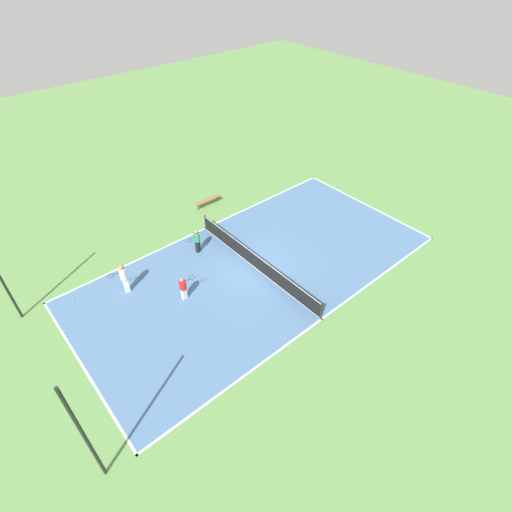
{
  "coord_description": "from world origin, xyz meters",
  "views": [
    {
      "loc": [
        -12.81,
        10.96,
        15.13
      ],
      "look_at": [
        0.0,
        0.0,
        0.9
      ],
      "focal_mm": 28.0,
      "sensor_mm": 36.0,
      "label": 1
    }
  ],
  "objects_px": {
    "tennis_ball_midcourt": "(73,299)",
    "tennis_ball_left_sideline": "(228,228)",
    "bench": "(208,200)",
    "player_coach_red": "(183,287)",
    "player_far_green": "(197,240)",
    "player_far_white": "(124,276)",
    "fence_post_back_left": "(84,436)",
    "tennis_net": "(256,261)"
  },
  "relations": [
    {
      "from": "tennis_ball_midcourt",
      "to": "tennis_ball_left_sideline",
      "type": "bearing_deg",
      "value": -91.41
    },
    {
      "from": "bench",
      "to": "player_coach_red",
      "type": "xyz_separation_m",
      "value": [
        -6.53,
        6.08,
        0.43
      ]
    },
    {
      "from": "player_coach_red",
      "to": "tennis_ball_midcourt",
      "type": "xyz_separation_m",
      "value": [
        3.71,
        4.49,
        -0.77
      ]
    },
    {
      "from": "tennis_ball_midcourt",
      "to": "tennis_ball_left_sideline",
      "type": "relative_size",
      "value": 1.0
    },
    {
      "from": "bench",
      "to": "player_far_green",
      "type": "bearing_deg",
      "value": 48.27
    },
    {
      "from": "tennis_ball_left_sideline",
      "to": "tennis_ball_midcourt",
      "type": "bearing_deg",
      "value": 88.59
    },
    {
      "from": "player_far_white",
      "to": "player_far_green",
      "type": "bearing_deg",
      "value": -166.1
    },
    {
      "from": "tennis_ball_midcourt",
      "to": "fence_post_back_left",
      "type": "height_order",
      "value": "fence_post_back_left"
    },
    {
      "from": "player_far_green",
      "to": "player_coach_red",
      "type": "height_order",
      "value": "player_far_green"
    },
    {
      "from": "tennis_ball_midcourt",
      "to": "player_far_white",
      "type": "bearing_deg",
      "value": -117.76
    },
    {
      "from": "player_far_green",
      "to": "tennis_ball_midcourt",
      "type": "xyz_separation_m",
      "value": [
        0.98,
        7.19,
        -0.87
      ]
    },
    {
      "from": "bench",
      "to": "tennis_ball_left_sideline",
      "type": "xyz_separation_m",
      "value": [
        -3.06,
        0.61,
        -0.34
      ]
    },
    {
      "from": "tennis_net",
      "to": "player_coach_red",
      "type": "bearing_deg",
      "value": 82.08
    },
    {
      "from": "player_coach_red",
      "to": "tennis_ball_midcourt",
      "type": "distance_m",
      "value": 5.88
    },
    {
      "from": "tennis_net",
      "to": "tennis_ball_midcourt",
      "type": "relative_size",
      "value": 145.76
    },
    {
      "from": "player_coach_red",
      "to": "tennis_ball_left_sideline",
      "type": "xyz_separation_m",
      "value": [
        3.47,
        -5.47,
        -0.77
      ]
    },
    {
      "from": "bench",
      "to": "player_far_green",
      "type": "relative_size",
      "value": 1.23
    },
    {
      "from": "player_far_white",
      "to": "fence_post_back_left",
      "type": "bearing_deg",
      "value": 68.52
    },
    {
      "from": "tennis_ball_left_sideline",
      "to": "player_coach_red",
      "type": "bearing_deg",
      "value": 122.38
    },
    {
      "from": "fence_post_back_left",
      "to": "tennis_net",
      "type": "bearing_deg",
      "value": -66.71
    },
    {
      "from": "bench",
      "to": "player_far_white",
      "type": "bearing_deg",
      "value": 26.87
    },
    {
      "from": "tennis_net",
      "to": "player_far_white",
      "type": "height_order",
      "value": "player_far_white"
    },
    {
      "from": "player_coach_red",
      "to": "bench",
      "type": "bearing_deg",
      "value": 42.75
    },
    {
      "from": "player_far_green",
      "to": "tennis_ball_midcourt",
      "type": "bearing_deg",
      "value": -22.51
    },
    {
      "from": "tennis_net",
      "to": "tennis_ball_midcourt",
      "type": "height_order",
      "value": "tennis_net"
    },
    {
      "from": "tennis_net",
      "to": "fence_post_back_left",
      "type": "distance_m",
      "value": 12.41
    },
    {
      "from": "bench",
      "to": "tennis_ball_midcourt",
      "type": "distance_m",
      "value": 10.95
    },
    {
      "from": "player_coach_red",
      "to": "fence_post_back_left",
      "type": "xyz_separation_m",
      "value": [
        -5.44,
        6.86,
        1.92
      ]
    },
    {
      "from": "tennis_net",
      "to": "tennis_ball_midcourt",
      "type": "bearing_deg",
      "value": 64.0
    },
    {
      "from": "player_far_white",
      "to": "tennis_ball_left_sideline",
      "type": "relative_size",
      "value": 26.95
    },
    {
      "from": "tennis_ball_left_sideline",
      "to": "fence_post_back_left",
      "type": "distance_m",
      "value": 15.44
    },
    {
      "from": "tennis_net",
      "to": "player_far_white",
      "type": "bearing_deg",
      "value": 64.69
    },
    {
      "from": "tennis_ball_midcourt",
      "to": "fence_post_back_left",
      "type": "xyz_separation_m",
      "value": [
        -9.15,
        2.36,
        2.69
      ]
    },
    {
      "from": "bench",
      "to": "player_coach_red",
      "type": "bearing_deg",
      "value": 47.01
    },
    {
      "from": "player_coach_red",
      "to": "fence_post_back_left",
      "type": "height_order",
      "value": "fence_post_back_left"
    },
    {
      "from": "fence_post_back_left",
      "to": "player_coach_red",
      "type": "bearing_deg",
      "value": -51.58
    },
    {
      "from": "player_far_white",
      "to": "tennis_ball_midcourt",
      "type": "bearing_deg",
      "value": -17.67
    },
    {
      "from": "tennis_ball_left_sideline",
      "to": "fence_post_back_left",
      "type": "bearing_deg",
      "value": 125.85
    },
    {
      "from": "player_coach_red",
      "to": "tennis_ball_left_sideline",
      "type": "relative_size",
      "value": 20.96
    },
    {
      "from": "tennis_net",
      "to": "player_far_green",
      "type": "distance_m",
      "value": 3.75
    },
    {
      "from": "player_far_white",
      "to": "bench",
      "type": "bearing_deg",
      "value": -143.03
    },
    {
      "from": "player_far_green",
      "to": "tennis_ball_left_sideline",
      "type": "bearing_deg",
      "value": -179.82
    }
  ]
}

